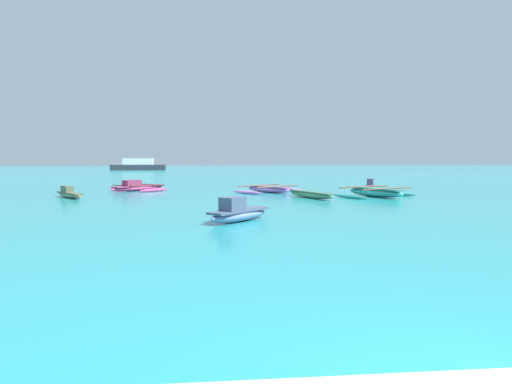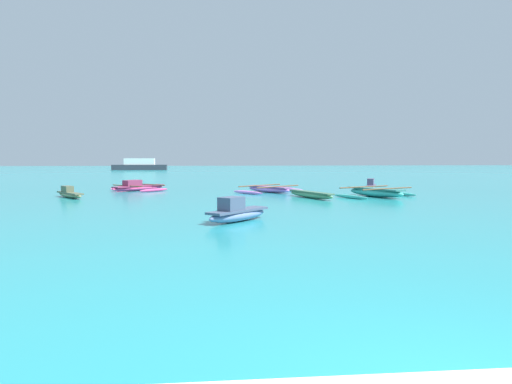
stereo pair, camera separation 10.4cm
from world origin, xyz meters
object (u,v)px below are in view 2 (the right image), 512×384
moored_boat_5 (138,187)px  moored_boat_3 (311,194)px  moored_boat_2 (371,186)px  moored_boat_4 (269,189)px  moored_boat_6 (376,192)px  moored_boat_1 (70,194)px  distant_ferry (140,165)px  moored_boat_0 (237,213)px

moored_boat_5 → moored_boat_3: bearing=-79.1°
moored_boat_3 → moored_boat_5: (-10.28, 6.52, 0.04)m
moored_boat_2 → moored_boat_4: bearing=122.2°
moored_boat_4 → moored_boat_6: (5.56, -3.81, 0.05)m
moored_boat_4 → moored_boat_5: 8.81m
moored_boat_4 → moored_boat_5: (-8.51, 2.30, 0.04)m
moored_boat_1 → moored_boat_2: (18.33, 3.64, 0.06)m
moored_boat_2 → distant_ferry: bearing=48.9°
moored_boat_1 → moored_boat_3: bearing=46.9°
moored_boat_0 → moored_boat_1: size_ratio=0.95×
moored_boat_6 → distant_ferry: distant_ferry is taller
moored_boat_3 → moored_boat_6: 3.81m
moored_boat_3 → distant_ferry: 60.22m
moored_boat_4 → distant_ferry: distant_ferry is taller
moored_boat_1 → moored_boat_4: bearing=66.8°
moored_boat_1 → moored_boat_3: moored_boat_1 is taller
moored_boat_0 → moored_boat_5: moored_boat_0 is taller
distant_ferry → moored_boat_2: bearing=-65.9°
moored_boat_2 → moored_boat_6: size_ratio=0.53×
moored_boat_1 → moored_boat_2: size_ratio=1.09×
moored_boat_4 → moored_boat_0: bearing=-50.7°
moored_boat_5 → distant_ferry: 51.50m
moored_boat_1 → moored_boat_4: (11.38, 2.74, -0.02)m
moored_boat_2 → moored_boat_6: bearing=-171.6°
moored_boat_3 → distant_ferry: bearing=175.1°
moored_boat_3 → moored_boat_4: (-1.78, 4.21, 0.00)m
moored_boat_2 → distant_ferry: 57.28m
moored_boat_2 → distant_ferry: (-23.37, 52.29, 0.55)m
moored_boat_4 → distant_ferry: size_ratio=0.50×
moored_boat_0 → moored_boat_5: bearing=63.1°
moored_boat_6 → moored_boat_3: bearing=-110.8°
moored_boat_6 → distant_ferry: 61.09m
moored_boat_5 → moored_boat_6: 15.34m
moored_boat_4 → moored_boat_1: bearing=-115.4°
moored_boat_3 → moored_boat_2: bearing=112.2°
moored_boat_1 → moored_boat_4: size_ratio=0.59×
moored_boat_0 → moored_boat_4: (2.69, 12.94, -0.10)m
moored_boat_2 → moored_boat_4: (-6.95, -0.90, -0.08)m
moored_boat_0 → moored_boat_4: 13.22m
moored_boat_2 → moored_boat_1: bearing=126.1°
moored_boat_0 → moored_boat_2: bearing=7.4°
moored_boat_1 → moored_boat_3: 13.23m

